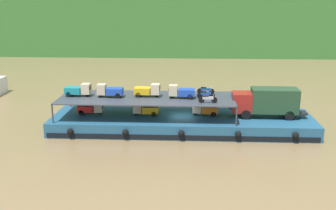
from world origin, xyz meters
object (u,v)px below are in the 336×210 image
Objects in this scene: motorcycle_upper_port at (208,99)px; cargo_barge at (182,123)px; mini_truck_upper_fore at (148,90)px; motorcycle_upper_centre at (206,94)px; mini_truck_lower_stern at (91,108)px; mini_truck_upper_bow at (181,92)px; mini_truck_lower_mid at (205,109)px; covered_lorry at (267,101)px; motorcycle_upper_stbd at (206,90)px; mini_truck_lower_aft at (145,109)px; mini_truck_upper_mid at (110,91)px; mini_truck_upper_stern at (78,90)px.

cargo_barge is at bearing 143.62° from motorcycle_upper_port.
mini_truck_upper_fore is 6.18m from motorcycle_upper_centre.
mini_truck_lower_stern is 0.99× the size of mini_truck_upper_fore.
mini_truck_upper_bow is at bearing -178.76° from motorcycle_upper_centre.
mini_truck_lower_mid is 1.00× the size of mini_truck_upper_fore.
mini_truck_lower_stern is 1.45× the size of motorcycle_upper_port.
cargo_barge is at bearing -167.65° from mini_truck_lower_mid.
mini_truck_lower_stern is 1.00× the size of mini_truck_upper_bow.
covered_lorry is 6.48m from motorcycle_upper_centre.
mini_truck_lower_stern is 9.98m from mini_truck_upper_bow.
mini_truck_upper_bow is at bearing -167.53° from mini_truck_lower_mid.
mini_truck_lower_mid is 1.47× the size of motorcycle_upper_stbd.
motorcycle_upper_centre is at bearing -92.05° from motorcycle_upper_stbd.
mini_truck_lower_aft is 0.99× the size of mini_truck_upper_bow.
cargo_barge is 14.63× the size of motorcycle_upper_centre.
covered_lorry is at bearing 0.43° from mini_truck_upper_mid.
mini_truck_upper_stern is at bearing -172.91° from motorcycle_upper_stbd.
cargo_barge is at bearing -0.21° from mini_truck_upper_mid.
motorcycle_upper_port reaches higher than mini_truck_lower_mid.
mini_truck_lower_mid is at bearing 12.35° from cargo_barge.
mini_truck_lower_mid reaches higher than cargo_barge.
mini_truck_lower_mid is 1.01× the size of mini_truck_upper_bow.
motorcycle_upper_stbd is at bearing 37.92° from cargo_barge.
mini_truck_upper_fore is 6.73m from motorcycle_upper_port.
mini_truck_upper_stern and mini_truck_upper_bow have the same top height.
cargo_barge is at bearing -179.00° from covered_lorry.
motorcycle_upper_centre is (0.05, -0.50, 1.74)m from mini_truck_lower_mid.
covered_lorry is 2.85× the size of mini_truck_upper_stern.
mini_truck_lower_stern is 12.65m from motorcycle_upper_stbd.
mini_truck_upper_fore is (-12.60, 0.29, 1.00)m from covered_lorry.
mini_truck_upper_stern is at bearing 178.64° from cargo_barge.
covered_lorry is at bearing -0.31° from mini_truck_upper_stern.
motorcycle_upper_port is 1.00× the size of motorcycle_upper_centre.
mini_truck_upper_mid is at bearing -177.19° from mini_truck_lower_mid.
covered_lorry is 2.87× the size of mini_truck_lower_stern.
mini_truck_upper_fore is 1.47× the size of motorcycle_upper_centre.
cargo_barge is 4.02m from motorcycle_upper_centre.
mini_truck_upper_fore reaches higher than covered_lorry.
mini_truck_upper_fore reaches higher than cargo_barge.
mini_truck_upper_fore reaches higher than mini_truck_lower_mid.
mini_truck_lower_mid is (12.30, 0.24, 0.00)m from mini_truck_lower_stern.
mini_truck_upper_bow is at bearing -2.69° from mini_truck_lower_aft.
mini_truck_lower_mid is 3.27m from mini_truck_upper_bow.
cargo_barge is at bearing -6.77° from mini_truck_upper_fore.
motorcycle_upper_port is at bearing -161.86° from covered_lorry.
mini_truck_upper_bow is at bearing -0.45° from mini_truck_upper_mid.
mini_truck_lower_aft is 6.66m from motorcycle_upper_centre.
motorcycle_upper_stbd reaches higher than cargo_barge.
mini_truck_upper_stern reaches higher than motorcycle_upper_port.
mini_truck_upper_stern and mini_truck_upper_mid have the same top height.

